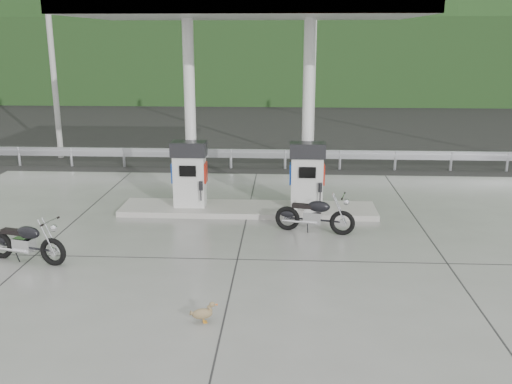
{
  "coord_description": "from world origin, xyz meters",
  "views": [
    {
      "loc": [
        1.02,
        -12.52,
        4.69
      ],
      "look_at": [
        0.3,
        1.0,
        1.0
      ],
      "focal_mm": 40.0,
      "sensor_mm": 36.0,
      "label": 1
    }
  ],
  "objects_px": {
    "gas_pump_right": "(307,176)",
    "gas_pump_left": "(190,174)",
    "duck": "(202,314)",
    "motorcycle_right": "(315,215)",
    "motorcycle_left": "(26,242)"
  },
  "relations": [
    {
      "from": "gas_pump_left",
      "to": "duck",
      "type": "bearing_deg",
      "value": -78.86
    },
    {
      "from": "gas_pump_left",
      "to": "motorcycle_left",
      "type": "xyz_separation_m",
      "value": [
        -2.9,
        -3.85,
        -0.61
      ]
    },
    {
      "from": "gas_pump_right",
      "to": "motorcycle_right",
      "type": "xyz_separation_m",
      "value": [
        0.15,
        -1.61,
        -0.61
      ]
    },
    {
      "from": "gas_pump_left",
      "to": "motorcycle_left",
      "type": "distance_m",
      "value": 4.86
    },
    {
      "from": "gas_pump_right",
      "to": "motorcycle_right",
      "type": "bearing_deg",
      "value": -84.73
    },
    {
      "from": "gas_pump_left",
      "to": "motorcycle_right",
      "type": "relative_size",
      "value": 0.97
    },
    {
      "from": "gas_pump_right",
      "to": "gas_pump_left",
      "type": "bearing_deg",
      "value": 180.0
    },
    {
      "from": "gas_pump_right",
      "to": "motorcycle_left",
      "type": "distance_m",
      "value": 7.24
    },
    {
      "from": "gas_pump_left",
      "to": "gas_pump_right",
      "type": "relative_size",
      "value": 1.0
    },
    {
      "from": "gas_pump_right",
      "to": "duck",
      "type": "relative_size",
      "value": 4.21
    },
    {
      "from": "gas_pump_left",
      "to": "motorcycle_right",
      "type": "bearing_deg",
      "value": -25.74
    },
    {
      "from": "gas_pump_right",
      "to": "motorcycle_left",
      "type": "bearing_deg",
      "value": -147.73
    },
    {
      "from": "motorcycle_left",
      "to": "motorcycle_right",
      "type": "height_order",
      "value": "motorcycle_right"
    },
    {
      "from": "motorcycle_right",
      "to": "duck",
      "type": "height_order",
      "value": "motorcycle_right"
    },
    {
      "from": "motorcycle_left",
      "to": "motorcycle_right",
      "type": "distance_m",
      "value": 6.64
    }
  ]
}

